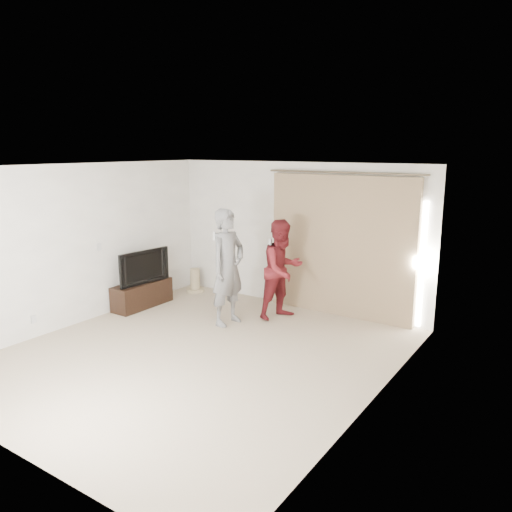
# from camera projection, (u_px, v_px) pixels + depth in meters

# --- Properties ---
(floor) EXTENTS (5.50, 5.50, 0.00)m
(floor) POSITION_uv_depth(u_px,v_px,m) (199.00, 354.00, 7.00)
(floor) COLOR tan
(floor) RESTS_ON ground
(wall_back) EXTENTS (5.00, 0.04, 2.60)m
(wall_back) POSITION_uv_depth(u_px,v_px,m) (296.00, 235.00, 8.96)
(wall_back) COLOR white
(wall_back) RESTS_ON ground
(wall_left) EXTENTS (0.04, 5.50, 2.60)m
(wall_left) POSITION_uv_depth(u_px,v_px,m) (78.00, 245.00, 8.07)
(wall_left) COLOR white
(wall_left) RESTS_ON ground
(ceiling) EXTENTS (5.00, 5.50, 0.01)m
(ceiling) POSITION_uv_depth(u_px,v_px,m) (194.00, 167.00, 6.44)
(ceiling) COLOR white
(ceiling) RESTS_ON wall_back
(curtain) EXTENTS (2.80, 0.11, 2.46)m
(curtain) POSITION_uv_depth(u_px,v_px,m) (341.00, 247.00, 8.43)
(curtain) COLOR tan
(curtain) RESTS_ON ground
(tv_console) EXTENTS (0.41, 1.17, 0.45)m
(tv_console) POSITION_uv_depth(u_px,v_px,m) (142.00, 294.00, 9.08)
(tv_console) COLOR black
(tv_console) RESTS_ON ground
(tv) EXTENTS (0.25, 1.06, 0.61)m
(tv) POSITION_uv_depth(u_px,v_px,m) (141.00, 266.00, 8.96)
(tv) COLOR black
(tv) RESTS_ON tv_console
(scratching_post) EXTENTS (0.35, 0.35, 0.47)m
(scratching_post) POSITION_uv_depth(u_px,v_px,m) (195.00, 282.00, 10.04)
(scratching_post) COLOR #C6B288
(scratching_post) RESTS_ON ground
(person_man) EXTENTS (0.51, 0.73, 1.90)m
(person_man) POSITION_uv_depth(u_px,v_px,m) (228.00, 267.00, 8.05)
(person_man) COLOR slate
(person_man) RESTS_ON ground
(person_woman) EXTENTS (0.87, 0.98, 1.69)m
(person_woman) POSITION_uv_depth(u_px,v_px,m) (282.00, 269.00, 8.35)
(person_woman) COLOR maroon
(person_woman) RESTS_ON ground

